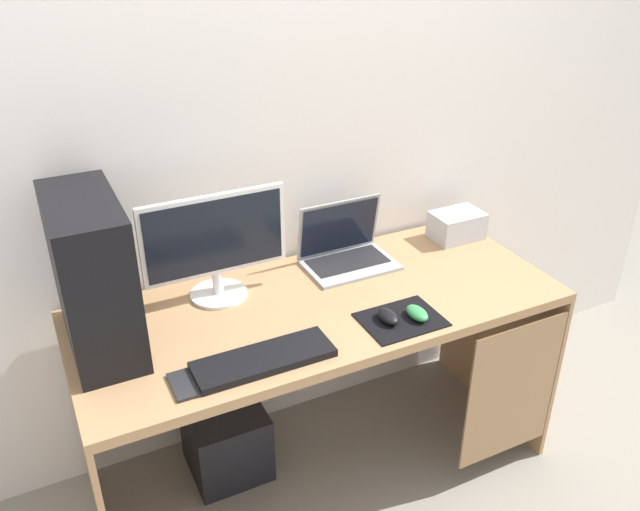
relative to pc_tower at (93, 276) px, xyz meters
The scene contains 13 objects.
ground_plane 1.22m from the pc_tower, ahead, with size 8.00×8.00×0.00m, color gray.
wall_back 0.82m from the pc_tower, 23.26° to the left, with size 4.00×0.05×2.60m.
desk 0.81m from the pc_tower, ahead, with size 1.65×0.68×0.76m.
pc_tower is the anchor object (origin of this frame).
monitor 0.42m from the pc_tower, 14.62° to the left, with size 0.49×0.20×0.38m.
laptop 0.93m from the pc_tower, ahead, with size 0.33×0.23×0.23m.
projector 1.42m from the pc_tower, ahead, with size 0.20×0.14×0.11m, color #B7BCC6.
keyboard 0.55m from the pc_tower, 37.34° to the right, with size 0.42×0.14×0.02m, color black.
mousepad 0.96m from the pc_tower, 18.51° to the right, with size 0.26×0.20×0.01m, color black.
mouse_left 0.91m from the pc_tower, 18.82° to the right, with size 0.06×0.10×0.03m, color black.
mouse_right 1.01m from the pc_tower, 18.41° to the right, with size 0.06×0.10×0.03m, color #338C4C.
cell_phone 0.42m from the pc_tower, 62.50° to the right, with size 0.07×0.13×0.01m, color #232326.
subwoofer 0.93m from the pc_tower, ahead, with size 0.28×0.28×0.28m, color black.
Camera 1 is at (-0.83, -1.70, 1.96)m, focal length 37.05 mm.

